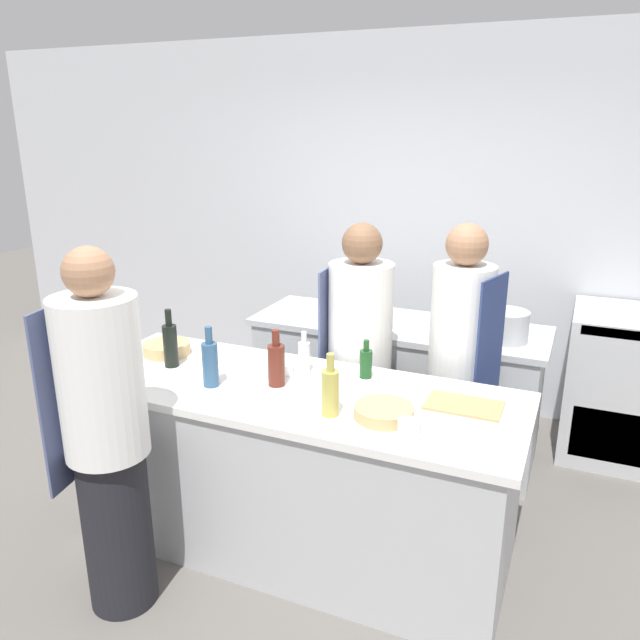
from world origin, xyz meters
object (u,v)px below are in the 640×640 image
Objects in this scene: chef_at_prep_near at (107,438)px; stockpot at (506,326)px; bottle_water at (330,391)px; chef_at_stove at (459,370)px; bottle_cooking_oil at (210,363)px; oven_range at (623,385)px; bowl_prep_small at (274,367)px; bowl_mixing_large at (384,412)px; cup at (409,430)px; bottle_sauce at (304,356)px; bowl_ceramic_blue at (167,348)px; bottle_wine at (366,363)px; bowl_wooden_salad at (113,374)px; bottle_olive_oil at (170,344)px; bottle_vinegar at (277,363)px; chef_at_pass_far at (359,362)px.

chef_at_prep_near reaches higher than stockpot.
chef_at_stove is at bearing 67.13° from bottle_water.
bottle_cooking_oil is 1.19× the size of stockpot.
oven_range is 4.69× the size of bowl_prep_small.
cup reaches higher than bowl_mixing_large.
bowl_ceramic_blue is (-0.83, -0.07, -0.05)m from bottle_sauce.
bottle_wine is 1.05m from stockpot.
bottle_water is 1.68× the size of bowl_wooden_salad.
chef_at_stove is at bearing 27.53° from bottle_olive_oil.
chef_at_stove is 1.02m from cup.
oven_range is at bearing 45.89° from bottle_vinegar.
bottle_olive_oil is (-2.31, -1.73, 0.53)m from oven_range.
bottle_cooking_oil is at bearing -124.30° from bowl_prep_small.
bottle_olive_oil is at bearing -46.53° from bowl_ceramic_blue.
bottle_water is 0.60m from bowl_prep_small.
chef_at_prep_near is 8.01× the size of bowl_prep_small.
bowl_ceramic_blue is (-0.14, 0.15, -0.09)m from bottle_olive_oil.
oven_range is 1.85m from chef_at_pass_far.
oven_range is 3.42× the size of bottle_vinegar.
bottle_vinegar is at bearing -57.23° from bowl_prep_small.
chef_at_stove is 0.57m from chef_at_pass_far.
bottle_wine is (-1.30, -1.46, 0.49)m from oven_range.
cup is (1.54, -0.43, 0.01)m from bowl_ceramic_blue.
chef_at_prep_near reaches higher than bowl_wooden_salad.
stockpot reaches higher than bowl_prep_small.
bottle_wine is 0.47m from bottle_water.
bottle_olive_oil reaches higher than bottle_cooking_oil.
bowl_wooden_salad is (-1.17, -0.55, -0.05)m from bottle_wine.
oven_range is 3.80× the size of stockpot.
chef_at_stove reaches higher than bottle_olive_oil.
bottle_olive_oil is at bearing 173.87° from bowl_mixing_large.
chef_at_prep_near is at bearing -161.69° from cup.
bottle_wine reaches higher than bowl_mixing_large.
bottle_wine is at bearing -159.19° from chef_at_pass_far.
bowl_ceramic_blue is (-0.30, 0.84, 0.09)m from chef_at_prep_near.
chef_at_pass_far is at bearing -147.50° from stockpot.
chef_at_pass_far is at bearing 59.66° from bowl_prep_small.
bowl_prep_small is 0.97m from cup.
cup reaches higher than bowl_prep_small.
chef_at_pass_far reaches higher than bottle_wine.
chef_at_pass_far is at bearing -35.68° from chef_at_prep_near.
cup is at bearing -97.76° from stockpot.
bowl_mixing_large is at bearing -22.47° from bowl_prep_small.
bottle_wine is at bearing -123.74° from stockpot.
bottle_water reaches higher than bottle_vinegar.
bottle_cooking_oil is 1.06× the size of bottle_water.
bottle_water is (-0.00, -0.47, 0.04)m from bottle_wine.
chef_at_prep_near is 7.65× the size of bottle_sauce.
bottle_sauce is (0.05, 0.21, -0.03)m from bottle_vinegar.
bowl_mixing_large is 1.03× the size of stockpot.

